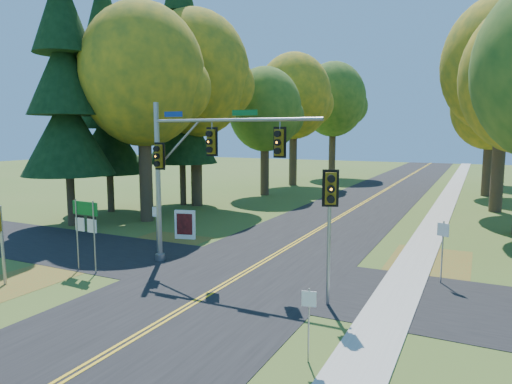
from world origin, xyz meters
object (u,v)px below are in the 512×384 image
at_px(traffic_mast, 193,162).
at_px(route_sign_cluster, 85,221).
at_px(east_signal_pole, 330,204).
at_px(info_kiosk, 185,225).

height_order(traffic_mast, route_sign_cluster, traffic_mast).
xyz_separation_m(east_signal_pole, route_sign_cluster, (-10.36, -0.69, -1.37)).
bearing_deg(info_kiosk, route_sign_cluster, -106.54).
bearing_deg(route_sign_cluster, east_signal_pole, 6.02).
relative_size(traffic_mast, east_signal_pole, 1.70).
relative_size(traffic_mast, info_kiosk, 4.91).
height_order(east_signal_pole, info_kiosk, east_signal_pole).
bearing_deg(route_sign_cluster, info_kiosk, 90.14).
bearing_deg(route_sign_cluster, traffic_mast, 38.63).
xyz_separation_m(east_signal_pole, info_kiosk, (-10.12, 6.10, -2.74)).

